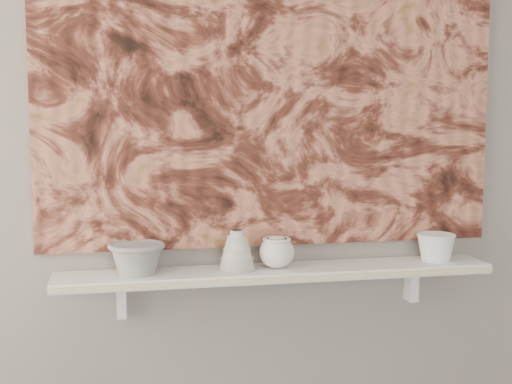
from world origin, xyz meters
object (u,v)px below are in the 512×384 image
object	(u,v)px
painting	(272,76)
cup_cream	(277,252)
bell_vessel	(237,250)
bowl_grey	(137,258)
shelf	(277,273)
bowl_white	(436,247)

from	to	relation	value
painting	cup_cream	world-z (taller)	painting
cup_cream	bell_vessel	size ratio (longest dim) A/B	0.88
bowl_grey	painting	bearing A→B (deg)	10.34
shelf	bowl_grey	bearing A→B (deg)	180.00
cup_cream	bowl_white	world-z (taller)	cup_cream
shelf	painting	distance (m)	0.63
bell_vessel	painting	bearing A→B (deg)	31.88
shelf	bell_vessel	size ratio (longest dim) A/B	11.02
shelf	cup_cream	distance (m)	0.07
painting	cup_cream	bearing A→B (deg)	-90.63
cup_cream	bowl_grey	bearing A→B (deg)	180.00
cup_cream	bowl_white	size ratio (longest dim) A/B	0.87
shelf	painting	size ratio (longest dim) A/B	0.93
painting	bowl_grey	distance (m)	0.72
shelf	bowl_white	xyz separation A→B (m)	(0.55, 0.00, 0.06)
painting	bowl_grey	bearing A→B (deg)	-169.66
bowl_grey	cup_cream	distance (m)	0.44
shelf	bowl_grey	xyz separation A→B (m)	(-0.44, 0.00, 0.07)
shelf	painting	world-z (taller)	painting
bell_vessel	bowl_white	world-z (taller)	bell_vessel
painting	bell_vessel	size ratio (longest dim) A/B	11.81
cup_cream	bell_vessel	world-z (taller)	bell_vessel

